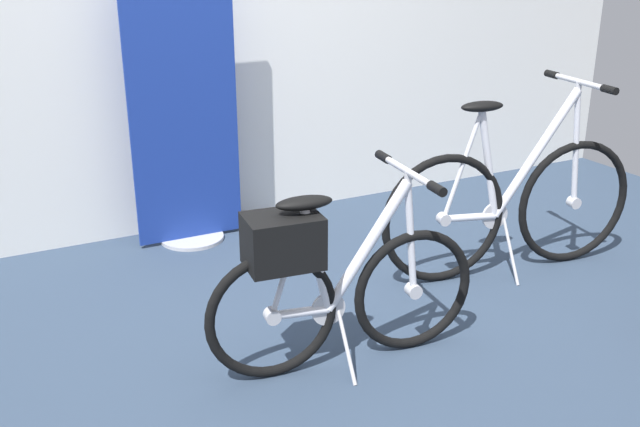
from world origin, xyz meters
TOP-DOWN VIEW (x-y plane):
  - ground_plane at (0.00, 0.00)m, footprint 6.18×6.18m
  - floor_banner_stand at (-0.19, 1.58)m, footprint 0.60×0.36m
  - folding_bike_foreground at (-0.11, 0.06)m, footprint 1.13×0.53m
  - display_bike_left at (1.13, 0.44)m, footprint 1.41×0.53m

SIDE VIEW (x-z plane):
  - ground_plane at x=0.00m, z-range 0.00..0.00m
  - display_bike_left at x=1.13m, z-range -0.12..0.86m
  - folding_bike_foreground at x=-0.11m, z-range -0.02..0.78m
  - floor_banner_stand at x=-0.19m, z-range -0.09..1.44m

